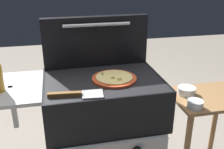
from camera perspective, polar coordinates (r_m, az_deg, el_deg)
grill at (r=1.49m, az=-2.39°, el=-6.11°), size 0.96×0.53×0.90m
grill_lid_open at (r=1.58m, az=-3.47°, el=7.17°), size 0.63×0.09×0.30m
pizza_cheese at (r=1.41m, az=0.49°, el=-0.81°), size 0.24×0.24×0.03m
spatula at (r=1.25m, az=-7.73°, el=-4.26°), size 0.26×0.10×0.02m
prep_table at (r=1.84m, az=19.24°, el=-10.04°), size 0.44×0.36×0.72m
topping_bowl_near at (r=1.57m, az=17.56°, el=-6.21°), size 0.09×0.09×0.04m
topping_bowl_far at (r=1.71m, az=15.82°, el=-3.43°), size 0.11×0.11×0.04m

